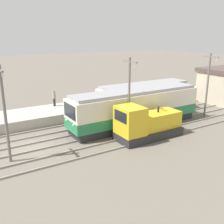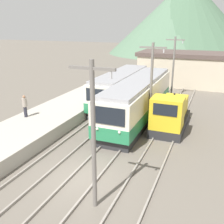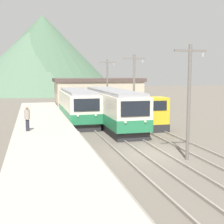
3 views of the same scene
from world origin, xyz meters
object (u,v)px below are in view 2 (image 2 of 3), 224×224
Objects in this scene: catenary_mast_near at (94,133)px; catenary_mast_mid at (151,84)px; commuter_train_left at (121,90)px; person_on_platform at (25,105)px; catenary_mast_far at (173,65)px; shunting_locomotive at (171,114)px; commuter_train_center at (138,101)px.

catenary_mast_near is 10.02m from catenary_mast_mid.
commuter_train_left is at bearing 129.73° from catenary_mast_mid.
catenary_mast_far is at bearing 55.78° from person_on_platform.
shunting_locomotive is 9.70m from catenary_mast_far.
catenary_mast_far reaches higher than shunting_locomotive.
commuter_train_left is 0.81× the size of commuter_train_center.
commuter_train_left is 1.86× the size of shunting_locomotive.
catenary_mast_far is at bearing 90.00° from catenary_mast_mid.
shunting_locomotive is 2.99m from catenary_mast_mid.
catenary_mast_far is at bearing 90.00° from catenary_mast_near.
catenary_mast_mid is at bearing -90.00° from catenary_mast_far.
catenary_mast_near is (1.51, -11.89, 2.02)m from commuter_train_center.
person_on_platform is (-9.19, -3.49, -1.74)m from catenary_mast_mid.
catenary_mast_far is (-1.49, 9.26, 2.47)m from shunting_locomotive.
commuter_train_center is at bearing -100.48° from catenary_mast_far.
shunting_locomotive is 0.88× the size of catenary_mast_far.
shunting_locomotive is at bearing -20.25° from commuter_train_center.
person_on_platform is at bearing -159.22° from catenary_mast_mid.
commuter_train_left is at bearing 130.20° from commuter_train_center.
person_on_platform is at bearing -145.11° from commuter_train_center.
commuter_train_center is 3.14m from catenary_mast_mid.
commuter_train_center reaches higher than person_on_platform.
person_on_platform is at bearing -124.22° from catenary_mast_far.
catenary_mast_far is (1.51, 8.15, 2.02)m from commuter_train_center.
shunting_locomotive is 3.34× the size of person_on_platform.
commuter_train_left is at bearing -131.67° from catenary_mast_far.
person_on_platform is at bearing 144.58° from catenary_mast_near.
shunting_locomotive is 11.17m from catenary_mast_near.
person_on_platform is (-10.68, -4.25, 0.73)m from shunting_locomotive.
person_on_platform is at bearing -158.30° from shunting_locomotive.
catenary_mast_near is 20.05m from catenary_mast_far.
catenary_mast_mid is 10.02m from catenary_mast_far.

